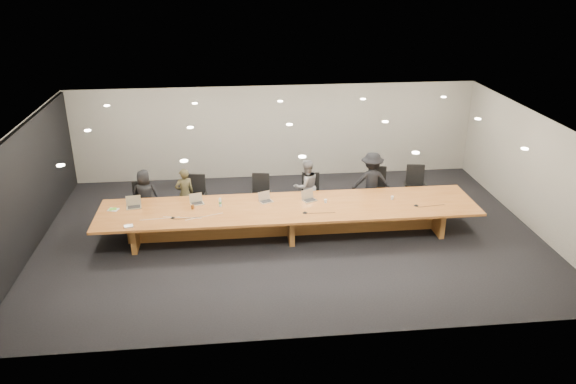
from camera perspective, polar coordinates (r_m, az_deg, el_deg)
The scene contains 28 objects.
ground at distance 13.68m, azimuth 0.13°, elevation -4.35°, with size 12.00×12.00×0.00m, color black.
back_wall at distance 16.86m, azimuth -1.35°, elevation 6.12°, with size 12.00×0.02×2.80m, color #B2AEA2.
left_wall_panel at distance 13.83m, azimuth -25.13°, elevation -0.08°, with size 0.08×7.84×2.74m, color black.
conference_table at distance 13.45m, azimuth 0.14°, elevation -2.38°, with size 9.00×1.80×0.75m.
chair_far_left at distance 14.63m, azimuth -14.51°, elevation -1.00°, with size 0.53×0.53×1.04m, color black, non-canonical shape.
chair_left at distance 14.58m, azimuth -9.41°, elevation -0.47°, with size 0.57×0.57×1.12m, color black, non-canonical shape.
chair_mid_left at distance 14.58m, azimuth -2.83°, elevation -0.27°, with size 0.55×0.55×1.07m, color black, non-canonical shape.
chair_mid_right at distance 14.59m, azimuth 2.26°, elevation -0.22°, with size 0.55×0.55×1.08m, color black, non-canonical shape.
chair_right at distance 15.04m, azimuth 8.98°, elevation 0.36°, with size 0.58×0.58×1.14m, color black, non-canonical shape.
chair_far_right at distance 15.37m, azimuth 12.80°, elevation 0.55°, with size 0.58×0.58×1.14m, color black, non-canonical shape.
person_a at distance 14.57m, azimuth -14.31°, elevation -0.38°, with size 0.67×0.43×1.37m, color black.
person_b at distance 14.53m, azimuth -10.45°, elevation -0.15°, with size 0.49×0.32×1.34m, color #34301C.
person_c at distance 14.59m, azimuth 1.86°, elevation 0.57°, with size 0.70×0.55×1.45m, color slate.
person_d at distance 14.87m, azimuth 8.48°, elevation 1.06°, with size 1.03×0.59×1.60m, color black.
laptop_a at distance 13.74m, azimuth -15.43°, elevation -1.03°, with size 0.34×0.25×0.27m, color tan, non-canonical shape.
laptop_b at distance 13.62m, azimuth -9.24°, elevation -0.74°, with size 0.31×0.23×0.24m, color tan, non-canonical shape.
laptop_c at distance 13.57m, azimuth -2.24°, elevation -0.54°, with size 0.31×0.22×0.24m, color #C6B297, non-canonical shape.
laptop_d at distance 13.63m, azimuth 2.23°, elevation -0.39°, with size 0.33×0.24×0.26m, color #B7A88C, non-canonical shape.
water_bottle at distance 13.41m, azimuth -6.91°, elevation -1.08°, with size 0.06×0.06×0.20m, color silver.
amber_mug at distance 13.40m, azimuth -9.66°, elevation -1.51°, with size 0.08×0.08×0.10m, color brown.
paper_cup_near at distance 13.57m, azimuth 3.84°, elevation -0.92°, with size 0.08×0.08×0.09m, color silver.
paper_cup_far at distance 13.96m, azimuth 10.54°, elevation -0.59°, with size 0.07×0.07×0.09m, color silver.
notepad at distance 13.80m, azimuth -17.34°, elevation -1.72°, with size 0.23×0.19×0.01m, color silver.
lime_gadget at distance 13.79m, azimuth -17.36°, elevation -1.66°, with size 0.16×0.09×0.03m, color #60BA31.
av_box at distance 12.85m, azimuth -15.89°, elevation -3.37°, with size 0.19×0.14×0.03m, color #BDBCC2.
mic_left at distance 13.04m, azimuth -11.62°, elevation -2.55°, with size 0.11×0.11×0.03m, color black.
mic_center at distance 13.03m, azimuth 1.74°, elevation -2.08°, with size 0.12×0.12×0.03m, color black.
mic_right at distance 13.73m, azimuth 12.90°, elevation -1.32°, with size 0.12×0.12×0.03m, color black.
Camera 1 is at (-1.33, -12.09, 6.25)m, focal length 35.00 mm.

